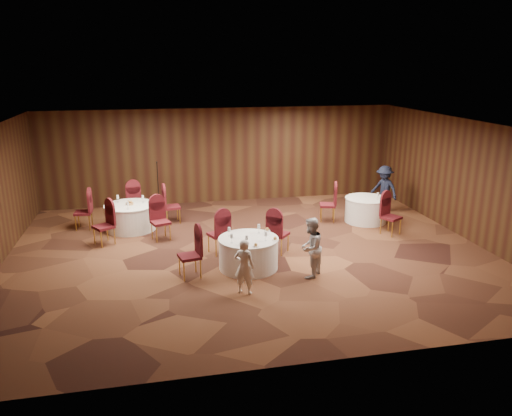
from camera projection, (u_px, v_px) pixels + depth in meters
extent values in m
plane|color=black|center=(250.00, 252.00, 12.72)|extent=(12.00, 12.00, 0.00)
plane|color=silver|center=(249.00, 126.00, 11.82)|extent=(12.00, 12.00, 0.00)
plane|color=black|center=(221.00, 156.00, 16.97)|extent=(12.00, 0.00, 12.00)
plane|color=black|center=(313.00, 271.00, 7.58)|extent=(12.00, 0.00, 12.00)
plane|color=black|center=(468.00, 180.00, 13.45)|extent=(0.00, 10.00, 10.00)
cylinder|color=silver|center=(248.00, 253.00, 11.64)|extent=(1.37, 1.37, 0.72)
cylinder|color=silver|center=(248.00, 239.00, 11.54)|extent=(1.40, 1.40, 0.03)
cylinder|color=silver|center=(131.00, 217.00, 14.36)|extent=(1.42, 1.42, 0.72)
cylinder|color=silver|center=(130.00, 205.00, 14.25)|extent=(1.45, 1.45, 0.03)
cylinder|color=silver|center=(366.00, 210.00, 15.06)|extent=(1.24, 1.24, 0.72)
cylinder|color=silver|center=(367.00, 198.00, 14.96)|extent=(1.27, 1.27, 0.03)
cylinder|color=silver|center=(229.00, 236.00, 11.68)|extent=(0.06, 0.06, 0.01)
cylinder|color=silver|center=(229.00, 234.00, 11.66)|extent=(0.01, 0.01, 0.11)
cone|color=silver|center=(229.00, 229.00, 11.63)|extent=(0.08, 0.08, 0.10)
cylinder|color=silver|center=(266.00, 241.00, 11.37)|extent=(0.06, 0.06, 0.01)
cylinder|color=silver|center=(266.00, 238.00, 11.36)|extent=(0.01, 0.01, 0.11)
cone|color=silver|center=(266.00, 234.00, 11.33)|extent=(0.08, 0.08, 0.10)
cylinder|color=silver|center=(259.00, 233.00, 11.89)|extent=(0.06, 0.06, 0.01)
cylinder|color=silver|center=(259.00, 230.00, 11.88)|extent=(0.01, 0.01, 0.11)
cone|color=silver|center=(259.00, 226.00, 11.85)|extent=(0.08, 0.08, 0.10)
cylinder|color=silver|center=(232.00, 243.00, 11.23)|extent=(0.06, 0.06, 0.01)
cylinder|color=silver|center=(232.00, 240.00, 11.22)|extent=(0.01, 0.01, 0.11)
cone|color=silver|center=(232.00, 236.00, 11.19)|extent=(0.08, 0.08, 0.10)
cylinder|color=silver|center=(247.00, 244.00, 11.14)|extent=(0.06, 0.06, 0.01)
cylinder|color=silver|center=(247.00, 242.00, 11.12)|extent=(0.01, 0.01, 0.11)
cone|color=silver|center=(247.00, 237.00, 11.09)|extent=(0.08, 0.08, 0.10)
cylinder|color=white|center=(256.00, 246.00, 11.00)|extent=(0.15, 0.15, 0.01)
sphere|color=#9E6B33|center=(256.00, 245.00, 10.99)|extent=(0.08, 0.08, 0.08)
cylinder|color=white|center=(275.00, 240.00, 11.41)|extent=(0.15, 0.15, 0.01)
sphere|color=#9E6B33|center=(275.00, 238.00, 11.40)|extent=(0.08, 0.08, 0.08)
cylinder|color=white|center=(267.00, 231.00, 12.03)|extent=(0.15, 0.15, 0.01)
sphere|color=#9E6B33|center=(267.00, 229.00, 12.02)|extent=(0.08, 0.08, 0.08)
cylinder|color=silver|center=(143.00, 202.00, 14.46)|extent=(0.06, 0.06, 0.01)
cylinder|color=silver|center=(143.00, 201.00, 14.44)|extent=(0.01, 0.01, 0.11)
cone|color=silver|center=(143.00, 197.00, 14.41)|extent=(0.08, 0.08, 0.10)
cylinder|color=silver|center=(118.00, 202.00, 14.49)|extent=(0.06, 0.06, 0.01)
cylinder|color=silver|center=(118.00, 200.00, 14.47)|extent=(0.01, 0.01, 0.11)
cone|color=silver|center=(118.00, 197.00, 14.44)|extent=(0.08, 0.08, 0.10)
cylinder|color=silver|center=(128.00, 209.00, 13.81)|extent=(0.06, 0.06, 0.01)
cylinder|color=silver|center=(128.00, 207.00, 13.79)|extent=(0.01, 0.01, 0.11)
cone|color=silver|center=(128.00, 203.00, 13.76)|extent=(0.08, 0.08, 0.10)
cylinder|color=olive|center=(130.00, 204.00, 14.24)|extent=(0.22, 0.22, 0.06)
sphere|color=#9E6B33|center=(128.00, 201.00, 14.24)|extent=(0.07, 0.07, 0.07)
sphere|color=#9E6B33|center=(131.00, 202.00, 14.21)|extent=(0.07, 0.07, 0.07)
cylinder|color=silver|center=(378.00, 200.00, 14.77)|extent=(0.06, 0.06, 0.01)
cylinder|color=silver|center=(378.00, 198.00, 14.75)|extent=(0.01, 0.01, 0.11)
cone|color=silver|center=(378.00, 194.00, 14.72)|extent=(0.08, 0.08, 0.10)
cylinder|color=black|center=(160.00, 212.00, 16.05)|extent=(0.24, 0.24, 0.02)
cylinder|color=black|center=(158.00, 187.00, 15.82)|extent=(0.02, 0.02, 1.64)
cylinder|color=black|center=(157.00, 162.00, 15.64)|extent=(0.04, 0.12, 0.04)
imported|color=white|center=(244.00, 267.00, 10.28)|extent=(0.52, 0.47, 1.20)
imported|color=#BCBBC0|center=(310.00, 248.00, 11.09)|extent=(0.83, 0.85, 1.38)
imported|color=black|center=(384.00, 189.00, 16.00)|extent=(0.96, 1.12, 1.50)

